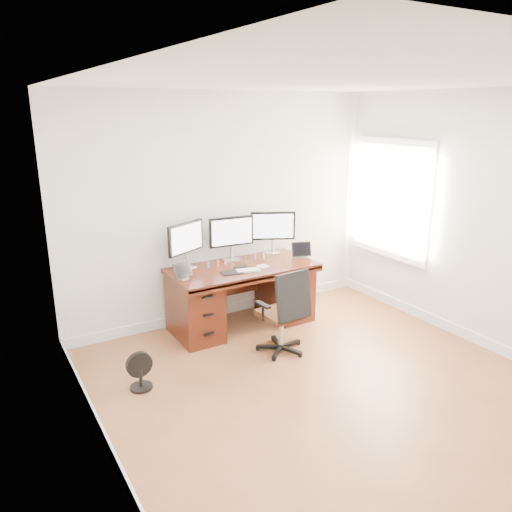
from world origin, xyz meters
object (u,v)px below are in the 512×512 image
office_chair (284,326)px  desk (242,294)px  floor_fan (140,372)px  monitor_center (231,233)px  keyboard (248,270)px

office_chair → desk: bearing=88.6°
floor_fan → office_chair: bearing=-5.0°
desk → monitor_center: monitor_center is taller
office_chair → floor_fan: size_ratio=2.59×
office_chair → monitor_center: 1.32m
desk → keyboard: bearing=-98.1°
keyboard → desk: bearing=95.7°
desk → office_chair: (0.04, -0.83, -0.09)m
desk → floor_fan: 1.69m
monitor_center → keyboard: 0.55m
desk → office_chair: 0.84m
office_chair → keyboard: size_ratio=3.51×
desk → keyboard: keyboard is taller
monitor_center → keyboard: (-0.03, -0.45, -0.33)m
office_chair → keyboard: (-0.07, 0.62, 0.45)m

